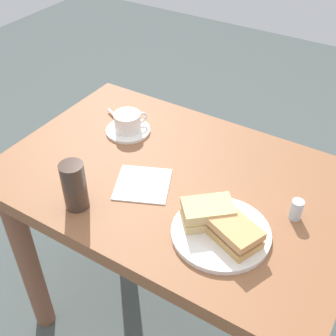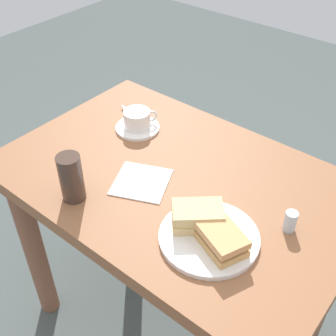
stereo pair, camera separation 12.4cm
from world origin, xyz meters
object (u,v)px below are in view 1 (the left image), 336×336
object	(u,v)px
sandwich_front	(232,231)
napkin	(143,184)
coffee_saucer	(128,130)
spoon	(117,118)
salt_shaker	(296,210)
sandwich_plate	(221,233)
drinking_glass	(74,186)
coffee_cup	(128,121)
dining_table	(176,212)
sandwich_back	(208,213)

from	to	relation	value
sandwich_front	napkin	size ratio (longest dim) A/B	1.07
coffee_saucer	napkin	bearing A→B (deg)	-45.44
spoon	salt_shaker	bearing A→B (deg)	-10.70
sandwich_plate	sandwich_front	size ratio (longest dim) A/B	1.56
sandwich_plate	sandwich_front	distance (m)	0.05
drinking_glass	coffee_saucer	bearing A→B (deg)	104.12
spoon	drinking_glass	world-z (taller)	drinking_glass
sandwich_plate	coffee_cup	bearing A→B (deg)	151.80
salt_shaker	sandwich_plate	bearing A→B (deg)	-131.61
sandwich_plate	coffee_saucer	world-z (taller)	sandwich_plate
dining_table	coffee_cup	world-z (taller)	coffee_cup
drinking_glass	spoon	bearing A→B (deg)	112.39
drinking_glass	napkin	bearing A→B (deg)	57.79
coffee_saucer	sandwich_plate	bearing A→B (deg)	-28.03
dining_table	coffee_cup	size ratio (longest dim) A/B	9.66
sandwich_plate	sandwich_front	xyz separation A→B (m)	(0.03, -0.01, 0.03)
coffee_saucer	salt_shaker	world-z (taller)	salt_shaker
napkin	salt_shaker	bearing A→B (deg)	13.87
napkin	dining_table	bearing A→B (deg)	52.61
sandwich_plate	drinking_glass	world-z (taller)	drinking_glass
sandwich_front	coffee_cup	xyz separation A→B (m)	(-0.49, 0.25, 0.00)
sandwich_plate	napkin	bearing A→B (deg)	168.99
salt_shaker	sandwich_front	bearing A→B (deg)	-123.09
coffee_saucer	napkin	distance (m)	0.27
spoon	salt_shaker	xyz separation A→B (m)	(0.67, -0.13, 0.02)
coffee_saucer	salt_shaker	xyz separation A→B (m)	(0.60, -0.09, 0.02)
sandwich_plate	salt_shaker	bearing A→B (deg)	48.39
dining_table	spoon	size ratio (longest dim) A/B	11.07
drinking_glass	salt_shaker	bearing A→B (deg)	27.16
sandwich_back	spoon	xyz separation A→B (m)	(-0.49, 0.27, -0.03)
coffee_saucer	drinking_glass	bearing A→B (deg)	-75.88
coffee_saucer	salt_shaker	distance (m)	0.61
sandwich_back	coffee_cup	xyz separation A→B (m)	(-0.42, 0.24, -0.00)
spoon	napkin	xyz separation A→B (m)	(0.26, -0.23, -0.01)
sandwich_plate	drinking_glass	bearing A→B (deg)	-163.90
sandwich_back	drinking_glass	distance (m)	0.35
sandwich_front	coffee_cup	size ratio (longest dim) A/B	1.49
napkin	salt_shaker	xyz separation A→B (m)	(0.41, 0.10, 0.03)
sandwich_back	salt_shaker	world-z (taller)	sandwich_back
sandwich_front	drinking_glass	distance (m)	0.42
napkin	coffee_saucer	bearing A→B (deg)	134.56
sandwich_front	sandwich_back	size ratio (longest dim) A/B	1.09
dining_table	spoon	xyz separation A→B (m)	(-0.32, 0.15, 0.16)
sandwich_back	napkin	bearing A→B (deg)	169.70
coffee_saucer	coffee_cup	world-z (taller)	coffee_cup
napkin	salt_shaker	world-z (taller)	salt_shaker
drinking_glass	sandwich_plate	bearing A→B (deg)	16.10
sandwich_front	coffee_saucer	size ratio (longest dim) A/B	1.10
coffee_cup	coffee_saucer	bearing A→B (deg)	-119.85
sandwich_back	drinking_glass	size ratio (longest dim) A/B	1.06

